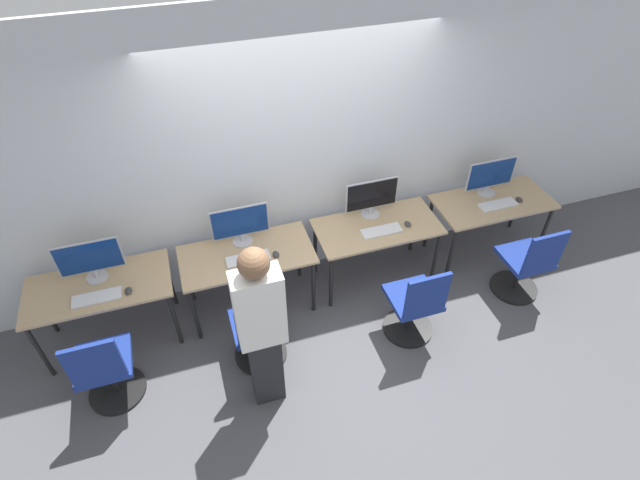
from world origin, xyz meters
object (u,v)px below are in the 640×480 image
Objects in this scene: office_chair_far_right at (526,266)px; keyboard_far_right at (498,205)px; person_left at (261,326)px; office_chair_right at (415,307)px; monitor_right at (372,197)px; mouse_right at (408,224)px; office_chair_left at (259,333)px; monitor_far_left at (90,260)px; keyboard_left at (248,259)px; monitor_far_right at (491,176)px; mouse_left at (276,254)px; mouse_far_left at (128,291)px; monitor_left at (240,224)px; keyboard_far_left at (97,298)px; office_chair_far_left at (106,371)px; keyboard_right at (381,231)px; mouse_far_right at (519,199)px.

keyboard_far_right is at bearing 92.14° from office_chair_far_right.
office_chair_right is at bearing 8.66° from person_left.
monitor_right is 5.98× the size of mouse_right.
office_chair_left and office_chair_right have the same top height.
monitor_far_left reaches higher than keyboard_left.
mouse_left is at bearing -173.99° from monitor_far_right.
mouse_far_left is 0.17× the size of monitor_left.
office_chair_far_left is at bearing -92.10° from keyboard_far_left.
monitor_left is 0.32× the size of person_left.
office_chair_far_right is at bearing -29.90° from mouse_right.
keyboard_far_left is (0.00, -0.26, -0.21)m from monitor_far_left.
keyboard_right is at bearing -4.50° from monitor_far_left.
mouse_far_left is at bearing -46.01° from monitor_far_left.
mouse_far_left is 1.00× the size of mouse_far_right.
mouse_far_right is at bearing -41.21° from monitor_far_right.
mouse_left is 1.02m from person_left.
office_chair_left is at bearing -118.83° from mouse_left.
mouse_far_right is (2.97, 0.97, -0.21)m from person_left.
office_chair_left is at bearing -147.69° from monitor_right.
office_chair_far_left is 3.01m from mouse_right.
monitor_far_left is at bearing 175.50° from keyboard_right.
monitor_far_left is at bearing 88.60° from office_chair_far_left.
monitor_right is 0.45m from mouse_right.
mouse_far_right is at bearing 26.10° from office_chair_right.
mouse_right reaches higher than keyboard_far_right.
mouse_far_right is (1.57, -0.27, -0.20)m from monitor_right.
office_chair_left is (-0.06, -0.86, -0.54)m from monitor_left.
monitor_far_right reaches higher than office_chair_right.
keyboard_far_left is at bearing -178.82° from keyboard_right.
keyboard_far_right is 0.69m from office_chair_far_right.
monitor_left is 2.84m from office_chair_far_right.
monitor_far_right reaches higher than keyboard_far_right.
keyboard_far_left is at bearing -179.04° from mouse_far_right.
person_left is 18.91× the size of mouse_far_right.
monitor_far_right is (1.03, 0.23, 0.20)m from mouse_right.
monitor_left reaches higher than keyboard_far_right.
monitor_far_right is (2.63, -0.04, 0.00)m from monitor_left.
office_chair_far_left is 1.42m from person_left.
monitor_far_right is (1.27, 0.97, 0.54)m from office_chair_right.
mouse_right is 0.10× the size of office_chair_right.
keyboard_far_left is 0.24× the size of person_left.
monitor_far_right is at bearing -0.80° from monitor_left.
monitor_right is 1.00× the size of monitor_far_right.
monitor_far_right is (3.69, 0.30, 0.20)m from mouse_far_left.
person_left reaches higher than mouse_far_left.
monitor_far_right is at bearing 23.71° from person_left.
mouse_left is at bearing 146.95° from office_chair_right.
mouse_right is (1.35, 0.02, 0.00)m from mouse_left.
mouse_far_right is (2.63, 0.03, 0.00)m from mouse_left.
monitor_right is at bearing 15.60° from mouse_left.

